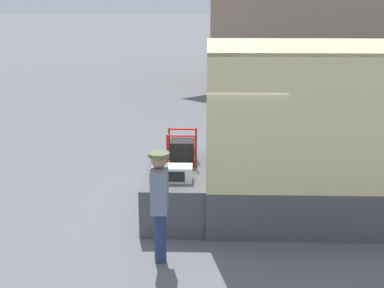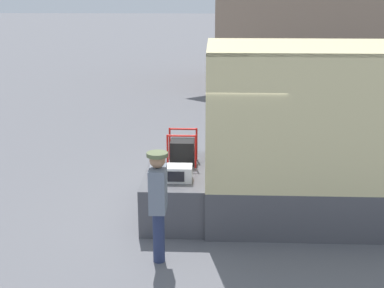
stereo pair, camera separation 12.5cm
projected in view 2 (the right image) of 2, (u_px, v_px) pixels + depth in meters
ground_plane at (206, 212)px, 10.00m from camera, size 160.00×160.00×0.00m
tailgate_deck at (176, 191)px, 9.91m from camera, size 1.11×2.31×0.83m
microwave at (179, 173)px, 9.20m from camera, size 0.45×0.36×0.27m
portable_generator at (183, 151)px, 10.06m from camera, size 0.55×0.53×0.63m
worker_person at (158, 196)px, 7.91m from camera, size 0.31×0.44×1.74m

